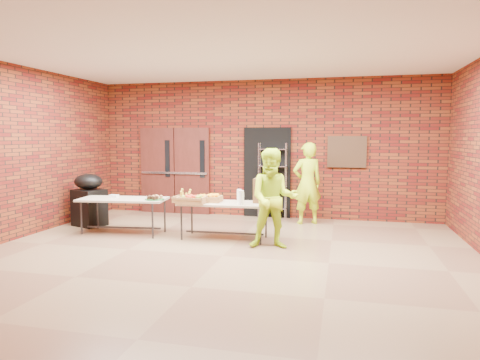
# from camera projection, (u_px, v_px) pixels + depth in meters

# --- Properties ---
(room) EXTENTS (8.08, 7.08, 3.28)m
(room) POSITION_uv_depth(u_px,v_px,m) (222.00, 155.00, 6.61)
(room) COLOR brown
(room) RESTS_ON ground
(double_doors) EXTENTS (1.78, 0.12, 2.10)m
(double_doors) POSITION_uv_depth(u_px,v_px,m) (175.00, 171.00, 10.51)
(double_doors) COLOR #4C1B15
(double_doors) RESTS_ON room
(dark_doorway) EXTENTS (1.10, 0.06, 2.10)m
(dark_doorway) POSITION_uv_depth(u_px,v_px,m) (267.00, 173.00, 9.99)
(dark_doorway) COLOR black
(dark_doorway) RESTS_ON room
(bronze_plaque) EXTENTS (0.85, 0.04, 0.70)m
(bronze_plaque) POSITION_uv_depth(u_px,v_px,m) (347.00, 152.00, 9.51)
(bronze_plaque) COLOR #3B2717
(bronze_plaque) RESTS_ON room
(wire_rack) EXTENTS (0.65, 0.25, 1.74)m
(wire_rack) POSITION_uv_depth(u_px,v_px,m) (272.00, 181.00, 9.84)
(wire_rack) COLOR silver
(wire_rack) RESTS_ON room
(table_left) EXTENTS (1.75, 0.89, 0.69)m
(table_left) POSITION_uv_depth(u_px,v_px,m) (123.00, 201.00, 8.32)
(table_left) COLOR tan
(table_left) RESTS_ON room
(table_right) EXTENTS (1.68, 0.76, 0.68)m
(table_right) POSITION_uv_depth(u_px,v_px,m) (224.00, 205.00, 7.86)
(table_right) COLOR tan
(table_right) RESTS_ON room
(basket_bananas) EXTENTS (0.43, 0.34, 0.13)m
(basket_bananas) POSITION_uv_depth(u_px,v_px,m) (186.00, 199.00, 7.92)
(basket_bananas) COLOR #B08647
(basket_bananas) RESTS_ON table_right
(basket_oranges) EXTENTS (0.45, 0.35, 0.14)m
(basket_oranges) POSITION_uv_depth(u_px,v_px,m) (209.00, 198.00, 7.94)
(basket_oranges) COLOR #B08647
(basket_oranges) RESTS_ON table_right
(basket_apples) EXTENTS (0.50, 0.39, 0.16)m
(basket_apples) POSITION_uv_depth(u_px,v_px,m) (192.00, 200.00, 7.75)
(basket_apples) COLOR #B08647
(basket_apples) RESTS_ON table_right
(muffin_tray) EXTENTS (0.36, 0.36, 0.09)m
(muffin_tray) POSITION_uv_depth(u_px,v_px,m) (155.00, 198.00, 8.12)
(muffin_tray) COLOR #165524
(muffin_tray) RESTS_ON table_left
(napkin_box) EXTENTS (0.17, 0.11, 0.06)m
(napkin_box) POSITION_uv_depth(u_px,v_px,m) (114.00, 196.00, 8.41)
(napkin_box) COLOR white
(napkin_box) RESTS_ON table_left
(coffee_dispenser) EXTENTS (0.34, 0.30, 0.45)m
(coffee_dispenser) POSITION_uv_depth(u_px,v_px,m) (264.00, 190.00, 7.82)
(coffee_dispenser) COLOR brown
(coffee_dispenser) RESTS_ON table_right
(cup_stack_front) EXTENTS (0.07, 0.07, 0.22)m
(cup_stack_front) POSITION_uv_depth(u_px,v_px,m) (242.00, 198.00, 7.61)
(cup_stack_front) COLOR white
(cup_stack_front) RESTS_ON table_right
(cup_stack_mid) EXTENTS (0.09, 0.09, 0.26)m
(cup_stack_mid) POSITION_uv_depth(u_px,v_px,m) (241.00, 198.00, 7.55)
(cup_stack_mid) COLOR white
(cup_stack_mid) RESTS_ON table_right
(cup_stack_back) EXTENTS (0.08, 0.08, 0.25)m
(cup_stack_back) POSITION_uv_depth(u_px,v_px,m) (239.00, 196.00, 7.81)
(cup_stack_back) COLOR white
(cup_stack_back) RESTS_ON table_right
(covered_grill) EXTENTS (0.74, 0.69, 1.11)m
(covered_grill) POSITION_uv_depth(u_px,v_px,m) (89.00, 200.00, 9.05)
(covered_grill) COLOR black
(covered_grill) RESTS_ON room
(volunteer_woman) EXTENTS (0.76, 0.65, 1.76)m
(volunteer_woman) POSITION_uv_depth(u_px,v_px,m) (307.00, 183.00, 9.22)
(volunteer_woman) COLOR #BFEA1A
(volunteer_woman) RESTS_ON room
(volunteer_man) EXTENTS (0.91, 0.76, 1.69)m
(volunteer_man) POSITION_uv_depth(u_px,v_px,m) (273.00, 199.00, 7.19)
(volunteer_man) COLOR #BFEA1A
(volunteer_man) RESTS_ON room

